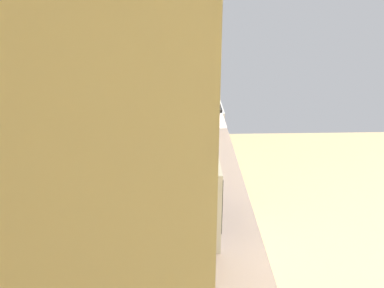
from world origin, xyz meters
name	(u,v)px	position (x,y,z in m)	size (l,w,h in m)	color
wall_back	(90,97)	(0.00, 1.52, 1.36)	(3.95, 0.12, 2.71)	beige
oven_range	(181,153)	(1.44, 1.15, 0.47)	(0.64, 0.63, 1.09)	#B7BABF
microwave	(174,181)	(-0.18, 1.18, 1.06)	(0.53, 0.34, 0.31)	white
bowl	(194,151)	(0.40, 1.08, 0.94)	(0.17, 0.17, 0.05)	#4C8CBF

